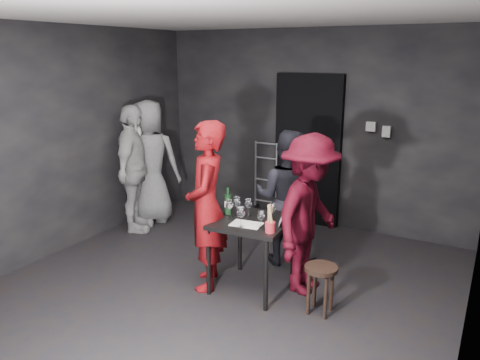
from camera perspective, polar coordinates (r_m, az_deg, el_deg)
The scene contains 26 objects.
floor at distance 4.89m, azimuth -3.04°, elevation -13.69°, with size 4.50×5.00×0.02m, color black.
ceiling at distance 4.30m, azimuth -3.57°, elevation 19.69°, with size 4.50×5.00×0.02m, color silver.
wall_back at distance 6.61m, azimuth 8.54°, elevation 6.22°, with size 4.50×0.04×2.70m, color black.
wall_left at distance 5.90m, azimuth -22.07°, elevation 4.22°, with size 0.04×5.00×2.70m, color black.
wall_right at distance 3.74m, azimuth 27.20°, elevation -2.20°, with size 0.04×5.00×2.70m, color black.
doorway at distance 6.60m, azimuth 8.25°, elevation 3.58°, with size 0.95×0.10×2.10m, color black.
wallbox_upper at distance 6.29m, azimuth 15.68°, elevation 6.31°, with size 0.12×0.06×0.12m, color #B7B7B2.
wallbox_lower at distance 6.26m, azimuth 17.43°, elevation 5.66°, with size 0.10×0.06×0.14m, color #B7B7B2.
hand_truck at distance 6.96m, azimuth 2.99°, elevation -2.85°, with size 0.38×0.33×1.13m.
tasting_table at distance 4.72m, azimuth 1.46°, elevation -6.03°, with size 0.72×0.72×0.75m.
stool at distance 4.47m, azimuth 9.82°, elevation -11.60°, with size 0.31×0.31×0.47m.
server_red at distance 4.70m, azimuth -4.12°, elevation -1.63°, with size 0.73×0.48×2.01m, color maroon.
woman_black at distance 5.31m, azimuth 5.74°, elevation -1.89°, with size 0.78×0.43×1.61m, color black.
man_maroon at distance 4.67m, azimuth 8.45°, elevation -3.44°, with size 1.14×0.53×1.76m, color #400511.
bystander_cream at distance 6.39m, azimuth -12.96°, elevation 2.38°, with size 1.16×0.55×1.97m, color silver.
bystander_grey at distance 6.73m, azimuth -11.03°, elevation 3.41°, with size 1.00×0.54×2.04m, color gray.
tasting_mat at distance 4.57m, azimuth 0.78°, elevation -5.41°, with size 0.30×0.20×0.00m, color white.
wine_glass_a at distance 4.73m, azimuth -1.32°, elevation -3.42°, with size 0.08×0.08×0.21m, color white, non-canonical shape.
wine_glass_b at distance 4.78m, azimuth -0.39°, elevation -3.10°, with size 0.08×0.08×0.22m, color white, non-canonical shape.
wine_glass_c at distance 4.77m, azimuth 1.00°, elevation -3.25°, with size 0.08×0.08×0.20m, color white, non-canonical shape.
wine_glass_d at distance 4.47m, azimuth 0.09°, elevation -4.39°, with size 0.08×0.08×0.22m, color white, non-canonical shape.
wine_glass_e at distance 4.47m, azimuth 2.58°, elevation -4.71°, with size 0.07×0.07×0.18m, color white, non-canonical shape.
wine_glass_f at distance 4.67m, azimuth 3.92°, elevation -3.82°, with size 0.07×0.07×0.19m, color white, non-canonical shape.
wine_bottle at distance 4.84m, azimuth -1.50°, elevation -2.90°, with size 0.07×0.07×0.28m.
breadstick_cup at distance 4.34m, azimuth 3.71°, elevation -4.78°, with size 0.09×0.09×0.29m.
reserved_card at distance 4.55m, azimuth 4.99°, elevation -4.96°, with size 0.07×0.12×0.09m, color white, non-canonical shape.
Camera 1 is at (2.32, -3.60, 2.36)m, focal length 35.00 mm.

